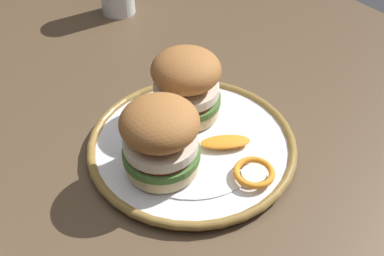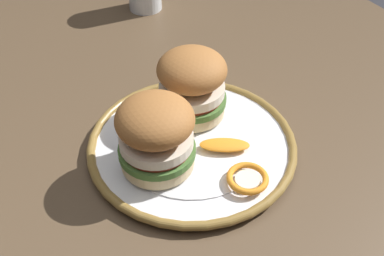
{
  "view_description": "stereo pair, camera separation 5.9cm",
  "coord_description": "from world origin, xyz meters",
  "px_view_note": "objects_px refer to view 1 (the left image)",
  "views": [
    {
      "loc": [
        0.33,
        -0.28,
        1.15
      ],
      "look_at": [
        -0.03,
        -0.01,
        0.75
      ],
      "focal_mm": 42.53,
      "sensor_mm": 36.0,
      "label": 1
    },
    {
      "loc": [
        0.36,
        -0.23,
        1.15
      ],
      "look_at": [
        -0.03,
        -0.01,
        0.75
      ],
      "focal_mm": 42.53,
      "sensor_mm": 36.0,
      "label": 2
    }
  ],
  "objects_px": {
    "dining_table": "(209,194)",
    "dinner_plate": "(192,144)",
    "sandwich_half_left": "(160,137)",
    "sandwich_half_right": "(186,84)"
  },
  "relations": [
    {
      "from": "dining_table",
      "to": "dinner_plate",
      "type": "bearing_deg",
      "value": -158.35
    },
    {
      "from": "dinner_plate",
      "to": "dining_table",
      "type": "bearing_deg",
      "value": 21.65
    },
    {
      "from": "dinner_plate",
      "to": "sandwich_half_left",
      "type": "relative_size",
      "value": 2.11
    },
    {
      "from": "dining_table",
      "to": "sandwich_half_right",
      "type": "height_order",
      "value": "sandwich_half_right"
    },
    {
      "from": "dining_table",
      "to": "sandwich_half_right",
      "type": "distance_m",
      "value": 0.17
    },
    {
      "from": "dinner_plate",
      "to": "sandwich_half_right",
      "type": "distance_m",
      "value": 0.08
    },
    {
      "from": "dining_table",
      "to": "sandwich_half_left",
      "type": "height_order",
      "value": "sandwich_half_left"
    },
    {
      "from": "sandwich_half_right",
      "to": "dinner_plate",
      "type": "bearing_deg",
      "value": -29.13
    },
    {
      "from": "sandwich_half_left",
      "to": "sandwich_half_right",
      "type": "bearing_deg",
      "value": 127.47
    },
    {
      "from": "dinner_plate",
      "to": "sandwich_half_right",
      "type": "height_order",
      "value": "sandwich_half_right"
    }
  ]
}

